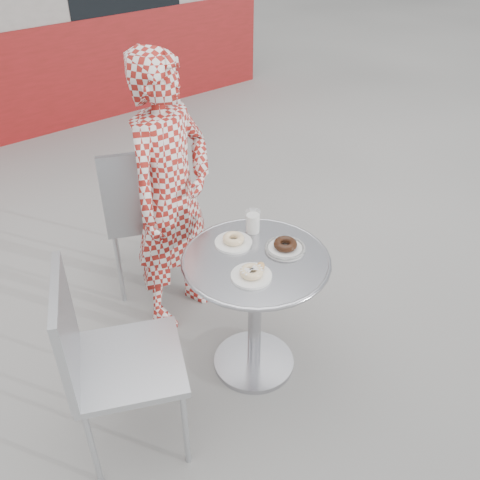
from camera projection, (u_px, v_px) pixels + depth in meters
ground at (250, 367)px, 2.85m from camera, size 60.00×60.00×0.00m
bistro_table at (255, 287)px, 2.57m from camera, size 0.70×0.70×0.71m
chair_far at (149, 239)px, 3.30m from camera, size 0.62×0.62×0.98m
chair_left at (131, 394)px, 2.35m from camera, size 0.60×0.60×0.95m
seated_person at (171, 197)px, 2.79m from camera, size 0.65×0.53×1.54m
plate_far at (233, 241)px, 2.55m from camera, size 0.18×0.18×0.05m
plate_near at (252, 273)px, 2.35m from camera, size 0.18×0.18×0.05m
plate_checker at (285, 247)px, 2.51m from camera, size 0.19×0.19×0.05m
milk_cup at (253, 222)px, 2.62m from camera, size 0.07×0.07×0.12m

